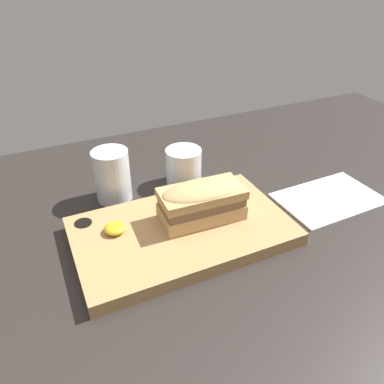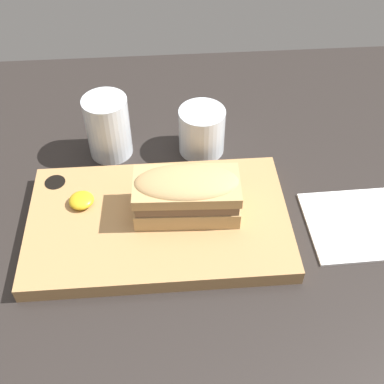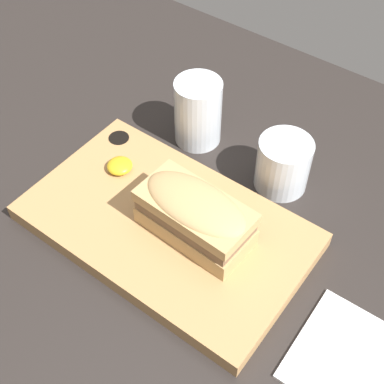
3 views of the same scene
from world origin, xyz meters
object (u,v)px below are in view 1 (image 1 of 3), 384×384
object	(u,v)px
serving_board	(182,231)
napkin	(329,199)
water_glass	(113,178)
sandwich	(202,200)
wine_glass	(184,169)

from	to	relation	value
serving_board	napkin	size ratio (longest dim) A/B	1.79
serving_board	water_glass	xyz separation A→B (cm)	(-7.66, 17.70, 3.45)
serving_board	water_glass	bearing A→B (deg)	113.40
serving_board	napkin	bearing A→B (deg)	-3.22
sandwich	wine_glass	xyz separation A→B (cm)	(3.68, 16.40, -2.77)
sandwich	wine_glass	world-z (taller)	sandwich
serving_board	water_glass	distance (cm)	19.59
sandwich	water_glass	world-z (taller)	water_glass
serving_board	wine_glass	xyz separation A→B (cm)	(8.02, 17.14, 2.35)
wine_glass	napkin	size ratio (longest dim) A/B	0.38
wine_glass	water_glass	bearing A→B (deg)	177.94
serving_board	wine_glass	size ratio (longest dim) A/B	4.69
sandwich	water_glass	size ratio (longest dim) A/B	1.42
serving_board	wine_glass	world-z (taller)	wine_glass
serving_board	water_glass	world-z (taller)	water_glass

